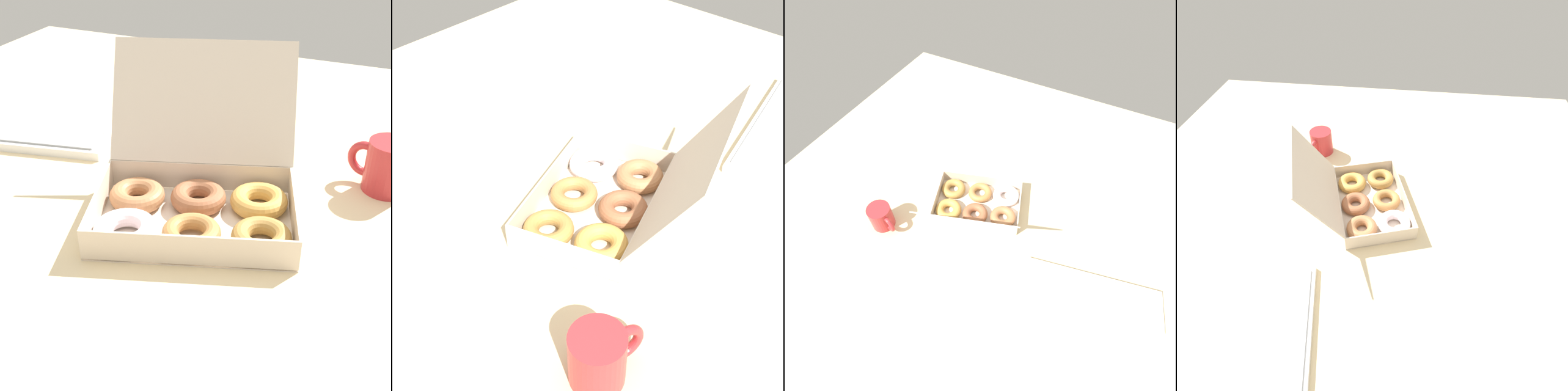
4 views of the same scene
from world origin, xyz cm
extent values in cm
cube|color=beige|center=(0.00, 0.00, -1.00)|extent=(180.00, 180.00, 2.00)
cube|color=beige|center=(5.00, -1.58, 0.20)|extent=(37.53, 30.79, 0.40)
cube|color=beige|center=(-10.19, -6.53, 2.97)|extent=(7.15, 20.88, 5.13)
cube|color=beige|center=(20.18, 3.38, 2.97)|extent=(7.15, 20.88, 5.13)
cube|color=beige|center=(8.32, -11.77, 2.97)|extent=(30.12, 10.17, 5.13)
cube|color=beige|center=(1.67, 8.61, 2.97)|extent=(30.12, 10.17, 5.13)
cube|color=beige|center=(-0.17, 14.24, 14.83)|extent=(34.41, 21.24, 18.80)
torus|color=white|center=(-3.26, -9.74, 1.89)|extent=(12.88, 12.88, 3.08)
torus|color=#B67C42|center=(6.50, -6.39, 1.89)|extent=(11.50, 11.50, 2.72)
torus|color=#AF8240|center=(16.85, -3.23, 1.89)|extent=(11.45, 11.45, 2.93)
torus|color=#B27449|center=(-6.42, 0.08, 1.89)|extent=(13.54, 13.54, 3.20)
torus|color=#9C5C3A|center=(3.51, 3.55, 1.89)|extent=(12.52, 12.52, 3.11)
torus|color=gold|center=(13.41, 6.52, 1.89)|extent=(10.53, 10.53, 3.10)
cube|color=white|center=(-43.59, 13.12, 0.90)|extent=(45.34, 21.57, 1.80)
cube|color=#979899|center=(-43.59, 13.12, 2.00)|extent=(41.50, 18.80, 0.40)
cylinder|color=#B42B30|center=(32.51, 21.99, 4.75)|extent=(8.39, 8.39, 9.51)
torus|color=#B42B30|center=(28.21, 23.30, 4.75)|extent=(6.98, 3.43, 6.83)
cylinder|color=black|center=(32.51, 21.99, 7.80)|extent=(7.38, 7.38, 0.57)
camera|label=1|loc=(33.74, -69.02, 51.89)|focal=50.00mm
camera|label=2|loc=(64.98, 49.02, 72.35)|focal=50.00mm
camera|label=3|loc=(-27.71, 59.38, 98.05)|focal=28.00mm
camera|label=4|loc=(-64.25, -10.59, 75.92)|focal=28.00mm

